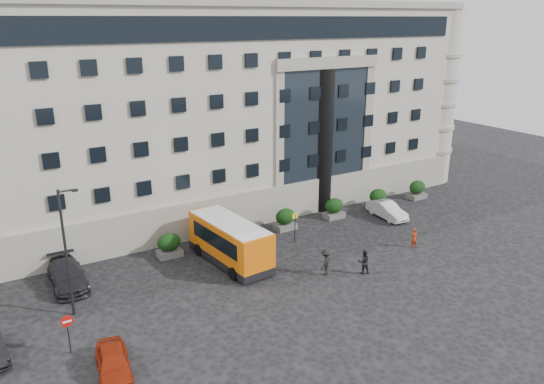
{
  "coord_description": "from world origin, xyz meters",
  "views": [
    {
      "loc": [
        -16.45,
        -27.44,
        17.19
      ],
      "look_at": [
        2.81,
        4.1,
        5.0
      ],
      "focal_mm": 35.0,
      "sensor_mm": 36.0,
      "label": 1
    }
  ],
  "objects_px": {
    "hedge_d": "(334,208)",
    "parked_car_a": "(113,363)",
    "hedge_a": "(169,245)",
    "red_truck": "(37,240)",
    "white_taxi": "(387,210)",
    "pedestrian_a": "(414,238)",
    "minibus": "(230,240)",
    "hedge_c": "(285,219)",
    "hedge_e": "(378,198)",
    "pedestrian_c": "(326,262)",
    "bus_stop_sign": "(295,223)",
    "parked_car_c": "(67,275)",
    "no_entry_sign": "(68,327)",
    "parked_car_d": "(6,242)",
    "hedge_b": "(231,231)",
    "pedestrian_b": "(364,262)",
    "hedge_f": "(417,189)",
    "street_lamp": "(67,248)"
  },
  "relations": [
    {
      "from": "pedestrian_b",
      "to": "parked_car_a",
      "type": "bearing_deg",
      "value": 29.85
    },
    {
      "from": "white_taxi",
      "to": "pedestrian_a",
      "type": "relative_size",
      "value": 2.71
    },
    {
      "from": "hedge_e",
      "to": "pedestrian_c",
      "type": "bearing_deg",
      "value": -145.77
    },
    {
      "from": "hedge_a",
      "to": "bus_stop_sign",
      "type": "height_order",
      "value": "bus_stop_sign"
    },
    {
      "from": "street_lamp",
      "to": "pedestrian_c",
      "type": "bearing_deg",
      "value": -13.03
    },
    {
      "from": "parked_car_a",
      "to": "pedestrian_b",
      "type": "bearing_deg",
      "value": 15.81
    },
    {
      "from": "pedestrian_b",
      "to": "red_truck",
      "type": "bearing_deg",
      "value": -14.79
    },
    {
      "from": "hedge_c",
      "to": "red_truck",
      "type": "xyz_separation_m",
      "value": [
        -18.81,
        5.25,
        0.4
      ]
    },
    {
      "from": "hedge_e",
      "to": "white_taxi",
      "type": "height_order",
      "value": "hedge_e"
    },
    {
      "from": "parked_car_d",
      "to": "pedestrian_a",
      "type": "height_order",
      "value": "pedestrian_a"
    },
    {
      "from": "minibus",
      "to": "white_taxi",
      "type": "bearing_deg",
      "value": -2.12
    },
    {
      "from": "hedge_e",
      "to": "pedestrian_c",
      "type": "relative_size",
      "value": 0.95
    },
    {
      "from": "hedge_d",
      "to": "parked_car_d",
      "type": "distance_m",
      "value": 27.13
    },
    {
      "from": "pedestrian_a",
      "to": "minibus",
      "type": "bearing_deg",
      "value": -11.15
    },
    {
      "from": "hedge_e",
      "to": "pedestrian_b",
      "type": "bearing_deg",
      "value": -136.04
    },
    {
      "from": "hedge_f",
      "to": "no_entry_sign",
      "type": "height_order",
      "value": "no_entry_sign"
    },
    {
      "from": "hedge_e",
      "to": "street_lamp",
      "type": "distance_m",
      "value": 29.34
    },
    {
      "from": "hedge_a",
      "to": "street_lamp",
      "type": "bearing_deg",
      "value": -148.84
    },
    {
      "from": "hedge_a",
      "to": "no_entry_sign",
      "type": "bearing_deg",
      "value": -135.52
    },
    {
      "from": "street_lamp",
      "to": "pedestrian_c",
      "type": "relative_size",
      "value": 4.14
    },
    {
      "from": "hedge_b",
      "to": "pedestrian_b",
      "type": "relative_size",
      "value": 1.05
    },
    {
      "from": "hedge_d",
      "to": "parked_car_a",
      "type": "relative_size",
      "value": 0.45
    },
    {
      "from": "hedge_d",
      "to": "parked_car_d",
      "type": "xyz_separation_m",
      "value": [
        -26.03,
        7.67,
        -0.28
      ]
    },
    {
      "from": "hedge_b",
      "to": "parked_car_d",
      "type": "bearing_deg",
      "value": 153.87
    },
    {
      "from": "minibus",
      "to": "hedge_a",
      "type": "bearing_deg",
      "value": 131.14
    },
    {
      "from": "street_lamp",
      "to": "parked_car_d",
      "type": "distance_m",
      "value": 13.24
    },
    {
      "from": "no_entry_sign",
      "to": "white_taxi",
      "type": "bearing_deg",
      "value": 12.54
    },
    {
      "from": "minibus",
      "to": "no_entry_sign",
      "type": "bearing_deg",
      "value": -161.2
    },
    {
      "from": "hedge_b",
      "to": "parked_car_a",
      "type": "height_order",
      "value": "hedge_b"
    },
    {
      "from": "hedge_d",
      "to": "minibus",
      "type": "bearing_deg",
      "value": -164.76
    },
    {
      "from": "hedge_a",
      "to": "hedge_e",
      "type": "distance_m",
      "value": 20.8
    },
    {
      "from": "parked_car_c",
      "to": "parked_car_d",
      "type": "xyz_separation_m",
      "value": [
        -2.91,
        8.49,
        -0.12
      ]
    },
    {
      "from": "parked_car_a",
      "to": "minibus",
      "type": "bearing_deg",
      "value": 47.21
    },
    {
      "from": "red_truck",
      "to": "white_taxi",
      "type": "distance_m",
      "value": 29.17
    },
    {
      "from": "hedge_a",
      "to": "minibus",
      "type": "bearing_deg",
      "value": -43.73
    },
    {
      "from": "parked_car_a",
      "to": "bus_stop_sign",
      "type": "bearing_deg",
      "value": 37.32
    },
    {
      "from": "red_truck",
      "to": "hedge_b",
      "type": "bearing_deg",
      "value": -10.74
    },
    {
      "from": "no_entry_sign",
      "to": "parked_car_c",
      "type": "distance_m",
      "value": 8.2
    },
    {
      "from": "parked_car_c",
      "to": "no_entry_sign",
      "type": "bearing_deg",
      "value": -98.46
    },
    {
      "from": "minibus",
      "to": "pedestrian_a",
      "type": "bearing_deg",
      "value": -25.98
    },
    {
      "from": "hedge_a",
      "to": "hedge_f",
      "type": "bearing_deg",
      "value": 0.0
    },
    {
      "from": "no_entry_sign",
      "to": "parked_car_a",
      "type": "distance_m",
      "value": 3.47
    },
    {
      "from": "hedge_b",
      "to": "hedge_d",
      "type": "distance_m",
      "value": 10.4
    },
    {
      "from": "hedge_d",
      "to": "pedestrian_c",
      "type": "distance_m",
      "value": 11.28
    },
    {
      "from": "hedge_e",
      "to": "red_truck",
      "type": "distance_m",
      "value": 29.68
    },
    {
      "from": "parked_car_d",
      "to": "pedestrian_a",
      "type": "xyz_separation_m",
      "value": [
        27.35,
        -16.1,
        0.16
      ]
    },
    {
      "from": "hedge_e",
      "to": "minibus",
      "type": "relative_size",
      "value": 0.23
    },
    {
      "from": "parked_car_a",
      "to": "parked_car_c",
      "type": "bearing_deg",
      "value": 99.48
    },
    {
      "from": "hedge_a",
      "to": "red_truck",
      "type": "xyz_separation_m",
      "value": [
        -8.41,
        5.25,
        0.4
      ]
    },
    {
      "from": "bus_stop_sign",
      "to": "parked_car_c",
      "type": "relative_size",
      "value": 0.48
    }
  ]
}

